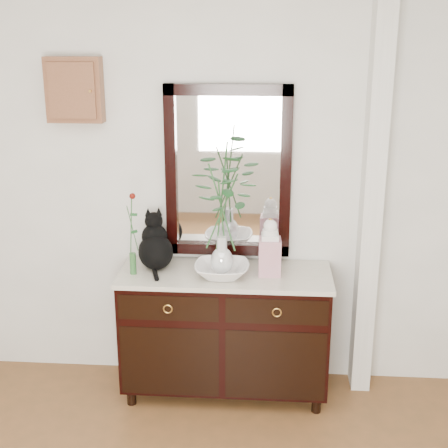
# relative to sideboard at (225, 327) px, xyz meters

# --- Properties ---
(wall_back) EXTENTS (3.60, 0.04, 2.70)m
(wall_back) POSITION_rel_sideboard_xyz_m (-0.10, 0.25, 0.88)
(wall_back) COLOR white
(wall_back) RESTS_ON ground
(pilaster) EXTENTS (0.12, 0.20, 2.70)m
(pilaster) POSITION_rel_sideboard_xyz_m (0.90, 0.17, 0.88)
(pilaster) COLOR white
(pilaster) RESTS_ON ground
(sideboard) EXTENTS (1.33, 0.52, 0.82)m
(sideboard) POSITION_rel_sideboard_xyz_m (0.00, 0.00, 0.00)
(sideboard) COLOR black
(sideboard) RESTS_ON ground
(wall_mirror) EXTENTS (0.80, 0.06, 1.10)m
(wall_mirror) POSITION_rel_sideboard_xyz_m (-0.00, 0.24, 0.97)
(wall_mirror) COLOR black
(wall_mirror) RESTS_ON wall_back
(key_cabinet) EXTENTS (0.35, 0.10, 0.40)m
(key_cabinet) POSITION_rel_sideboard_xyz_m (-0.95, 0.21, 1.48)
(key_cabinet) COLOR brown
(key_cabinet) RESTS_ON wall_back
(cat) EXTENTS (0.33, 0.37, 0.36)m
(cat) POSITION_rel_sideboard_xyz_m (-0.45, 0.05, 0.56)
(cat) COLOR black
(cat) RESTS_ON sideboard
(lotus_bowl) EXTENTS (0.35, 0.35, 0.08)m
(lotus_bowl) POSITION_rel_sideboard_xyz_m (-0.02, -0.07, 0.42)
(lotus_bowl) COLOR white
(lotus_bowl) RESTS_ON sideboard
(vase_branches) EXTENTS (0.41, 0.41, 0.83)m
(vase_branches) POSITION_rel_sideboard_xyz_m (-0.02, -0.07, 0.81)
(vase_branches) COLOR silver
(vase_branches) RESTS_ON lotus_bowl
(bud_vase_rose) EXTENTS (0.08, 0.08, 0.53)m
(bud_vase_rose) POSITION_rel_sideboard_xyz_m (-0.57, -0.06, 0.64)
(bud_vase_rose) COLOR #306430
(bud_vase_rose) RESTS_ON sideboard
(ginger_jar) EXTENTS (0.14, 0.14, 0.37)m
(ginger_jar) POSITION_rel_sideboard_xyz_m (0.28, -0.00, 0.56)
(ginger_jar) COLOR white
(ginger_jar) RESTS_ON sideboard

